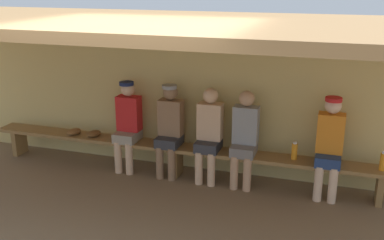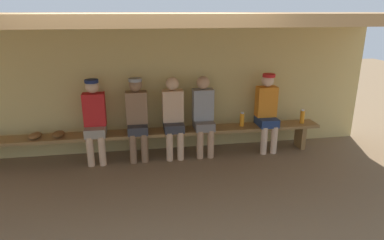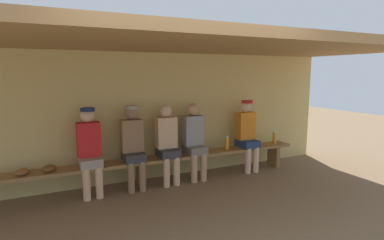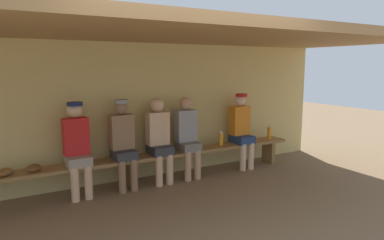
# 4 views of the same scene
# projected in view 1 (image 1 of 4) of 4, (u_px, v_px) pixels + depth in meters

# --- Properties ---
(ground_plane) EXTENTS (24.00, 24.00, 0.00)m
(ground_plane) POSITION_uv_depth(u_px,v_px,m) (132.00, 228.00, 5.26)
(ground_plane) COLOR brown
(back_wall) EXTENTS (8.00, 0.20, 2.20)m
(back_wall) POSITION_uv_depth(u_px,v_px,m) (187.00, 95.00, 6.74)
(back_wall) COLOR tan
(back_wall) RESTS_ON ground
(dugout_roof) EXTENTS (8.00, 2.80, 0.12)m
(dugout_roof) POSITION_uv_depth(u_px,v_px,m) (151.00, 24.00, 5.21)
(dugout_roof) COLOR #9E7547
(dugout_roof) RESTS_ON back_wall
(bench) EXTENTS (6.00, 0.36, 0.46)m
(bench) POSITION_uv_depth(u_px,v_px,m) (177.00, 150.00, 6.55)
(bench) COLOR olive
(bench) RESTS_ON ground
(player_rightmost) EXTENTS (0.34, 0.42, 1.34)m
(player_rightmost) POSITION_uv_depth(u_px,v_px,m) (209.00, 131.00, 6.31)
(player_rightmost) COLOR #333338
(player_rightmost) RESTS_ON ground
(player_in_blue) EXTENTS (0.34, 0.42, 1.34)m
(player_in_blue) POSITION_uv_depth(u_px,v_px,m) (128.00, 122.00, 6.67)
(player_in_blue) COLOR gray
(player_in_blue) RESTS_ON ground
(player_in_white) EXTENTS (0.34, 0.42, 1.34)m
(player_in_white) POSITION_uv_depth(u_px,v_px,m) (330.00, 143.00, 5.82)
(player_in_white) COLOR navy
(player_in_white) RESTS_ON ground
(player_in_red) EXTENTS (0.34, 0.42, 1.34)m
(player_in_red) POSITION_uv_depth(u_px,v_px,m) (170.00, 126.00, 6.48)
(player_in_red) COLOR #333338
(player_in_red) RESTS_ON ground
(player_leftmost) EXTENTS (0.34, 0.42, 1.34)m
(player_leftmost) POSITION_uv_depth(u_px,v_px,m) (245.00, 135.00, 6.16)
(player_leftmost) COLOR slate
(player_leftmost) RESTS_ON ground
(water_bottle_orange) EXTENTS (0.08, 0.08, 0.24)m
(water_bottle_orange) POSITION_uv_depth(u_px,v_px,m) (294.00, 151.00, 6.01)
(water_bottle_orange) COLOR orange
(water_bottle_orange) RESTS_ON bench
(water_bottle_clear) EXTENTS (0.08, 0.08, 0.25)m
(water_bottle_clear) POSITION_uv_depth(u_px,v_px,m) (383.00, 161.00, 5.67)
(water_bottle_clear) COLOR orange
(water_bottle_clear) RESTS_ON bench
(baseball_glove_worn) EXTENTS (0.24, 0.28, 0.09)m
(baseball_glove_worn) POSITION_uv_depth(u_px,v_px,m) (74.00, 132.00, 6.99)
(baseball_glove_worn) COLOR brown
(baseball_glove_worn) RESTS_ON bench
(baseball_glove_dark_brown) EXTENTS (0.23, 0.28, 0.09)m
(baseball_glove_dark_brown) POSITION_uv_depth(u_px,v_px,m) (94.00, 134.00, 6.90)
(baseball_glove_dark_brown) COLOR brown
(baseball_glove_dark_brown) RESTS_ON bench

